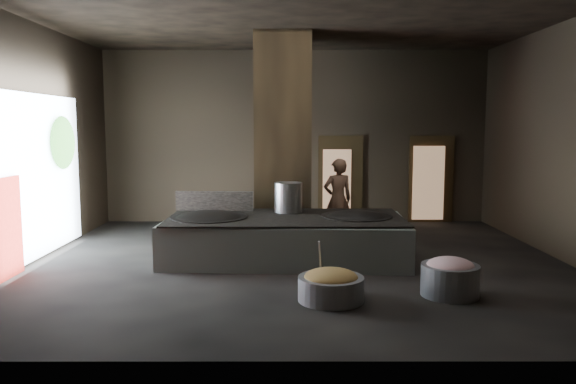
{
  "coord_description": "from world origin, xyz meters",
  "views": [
    {
      "loc": [
        -0.2,
        -10.34,
        2.55
      ],
      "look_at": [
        -0.19,
        0.63,
        1.25
      ],
      "focal_mm": 35.0,
      "sensor_mm": 36.0,
      "label": 1
    }
  ],
  "objects_px": {
    "meat_basin": "(450,280)",
    "cook": "(338,200)",
    "wok_right": "(356,220)",
    "veg_basin": "(331,289)",
    "stock_pot": "(288,197)",
    "hearth_platform": "(286,239)",
    "wok_left": "(209,221)"
  },
  "relations": [
    {
      "from": "wok_right",
      "to": "veg_basin",
      "type": "distance_m",
      "value": 2.74
    },
    {
      "from": "wok_right",
      "to": "meat_basin",
      "type": "height_order",
      "value": "wok_right"
    },
    {
      "from": "hearth_platform",
      "to": "wok_right",
      "type": "bearing_deg",
      "value": 4.65
    },
    {
      "from": "veg_basin",
      "to": "hearth_platform",
      "type": "bearing_deg",
      "value": 104.77
    },
    {
      "from": "wok_left",
      "to": "stock_pot",
      "type": "bearing_deg",
      "value": 21.8
    },
    {
      "from": "wok_left",
      "to": "meat_basin",
      "type": "bearing_deg",
      "value": -29.79
    },
    {
      "from": "wok_left",
      "to": "veg_basin",
      "type": "height_order",
      "value": "wok_left"
    },
    {
      "from": "wok_left",
      "to": "meat_basin",
      "type": "height_order",
      "value": "wok_left"
    },
    {
      "from": "cook",
      "to": "veg_basin",
      "type": "height_order",
      "value": "cook"
    },
    {
      "from": "meat_basin",
      "to": "wok_right",
      "type": "bearing_deg",
      "value": 115.72
    },
    {
      "from": "hearth_platform",
      "to": "stock_pot",
      "type": "bearing_deg",
      "value": 87.33
    },
    {
      "from": "veg_basin",
      "to": "stock_pot",
      "type": "bearing_deg",
      "value": 101.35
    },
    {
      "from": "wok_left",
      "to": "stock_pot",
      "type": "xyz_separation_m",
      "value": [
        1.5,
        0.6,
        0.38
      ]
    },
    {
      "from": "wok_left",
      "to": "veg_basin",
      "type": "relative_size",
      "value": 1.47
    },
    {
      "from": "hearth_platform",
      "to": "cook",
      "type": "distance_m",
      "value": 2.22
    },
    {
      "from": "veg_basin",
      "to": "meat_basin",
      "type": "xyz_separation_m",
      "value": [
        1.81,
        0.24,
        0.06
      ]
    },
    {
      "from": "wok_right",
      "to": "stock_pot",
      "type": "xyz_separation_m",
      "value": [
        -1.3,
        0.5,
        0.38
      ]
    },
    {
      "from": "meat_basin",
      "to": "cook",
      "type": "bearing_deg",
      "value": 107.86
    },
    {
      "from": "hearth_platform",
      "to": "veg_basin",
      "type": "distance_m",
      "value": 2.64
    },
    {
      "from": "stock_pot",
      "to": "veg_basin",
      "type": "bearing_deg",
      "value": -78.65
    },
    {
      "from": "cook",
      "to": "meat_basin",
      "type": "relative_size",
      "value": 2.12
    },
    {
      "from": "hearth_platform",
      "to": "wok_right",
      "type": "relative_size",
      "value": 3.41
    },
    {
      "from": "wok_left",
      "to": "cook",
      "type": "bearing_deg",
      "value": 35.82
    },
    {
      "from": "wok_right",
      "to": "cook",
      "type": "xyz_separation_m",
      "value": [
        -0.2,
        1.78,
        0.17
      ]
    },
    {
      "from": "hearth_platform",
      "to": "wok_right",
      "type": "xyz_separation_m",
      "value": [
        1.35,
        0.05,
        0.36
      ]
    },
    {
      "from": "wok_right",
      "to": "cook",
      "type": "relative_size",
      "value": 0.73
    },
    {
      "from": "cook",
      "to": "meat_basin",
      "type": "xyz_separation_m",
      "value": [
        1.33,
        -4.13,
        -0.68
      ]
    },
    {
      "from": "hearth_platform",
      "to": "cook",
      "type": "xyz_separation_m",
      "value": [
        1.15,
        1.83,
        0.52
      ]
    },
    {
      "from": "veg_basin",
      "to": "meat_basin",
      "type": "bearing_deg",
      "value": 7.65
    },
    {
      "from": "wok_right",
      "to": "veg_basin",
      "type": "height_order",
      "value": "wok_right"
    },
    {
      "from": "wok_right",
      "to": "cook",
      "type": "distance_m",
      "value": 1.8
    },
    {
      "from": "stock_pot",
      "to": "cook",
      "type": "distance_m",
      "value": 1.7
    }
  ]
}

